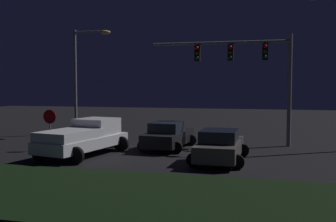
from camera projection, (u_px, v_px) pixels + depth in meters
The scene contains 8 objects.
ground_plane at pixel (174, 150), 21.23m from camera, with size 80.00×80.00×0.00m, color black.
grass_median at pixel (107, 194), 12.38m from camera, with size 22.01×6.11×0.10m, color black.
pickup_truck at pixel (85, 136), 19.53m from camera, with size 3.52×5.67×1.80m.
car_sedan at pixel (220, 146), 17.78m from camera, with size 2.53×4.43×1.51m.
car_sedan_far at pixel (168, 136), 21.60m from camera, with size 2.67×4.51×1.51m.
traffic_signal_gantry at pixel (247, 63), 22.80m from camera, with size 8.32×0.56×6.50m.
street_lamp_left at pixel (83, 68), 27.71m from camera, with size 2.85×0.44×7.53m.
stop_sign at pixel (50, 122), 20.94m from camera, with size 0.76×0.08×2.23m.
Camera 1 is at (4.94, -20.46, 3.48)m, focal length 41.28 mm.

